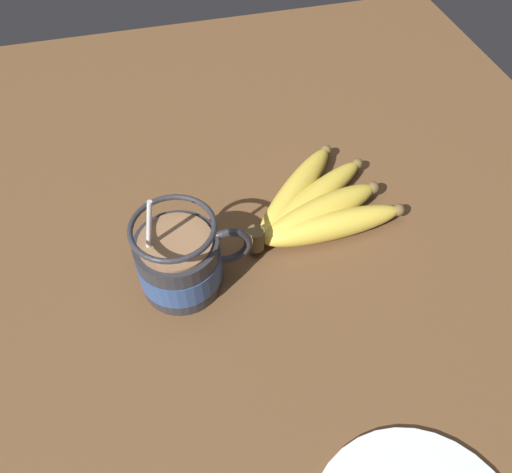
{
  "coord_description": "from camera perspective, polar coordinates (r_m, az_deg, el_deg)",
  "views": [
    {
      "loc": [
        -4.12,
        -36.74,
        51.24
      ],
      "look_at": [
        4.78,
        -2.44,
        7.92
      ],
      "focal_mm": 35.0,
      "sensor_mm": 36.0,
      "label": 1
    }
  ],
  "objects": [
    {
      "name": "table",
      "position": [
        0.62,
        -4.88,
        -2.77
      ],
      "size": [
        110.72,
        110.72,
        3.57
      ],
      "color": "brown",
      "rests_on": "ground"
    },
    {
      "name": "banana_bunch",
      "position": [
        0.63,
        6.8,
        3.39
      ],
      "size": [
        20.35,
        16.58,
        4.16
      ],
      "color": "brown",
      "rests_on": "table"
    },
    {
      "name": "coffee_mug",
      "position": [
        0.55,
        -8.64,
        -2.77
      ],
      "size": [
        12.84,
        9.25,
        13.91
      ],
      "color": "#28282D",
      "rests_on": "table"
    }
  ]
}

